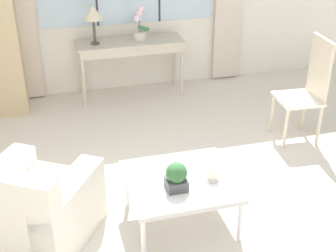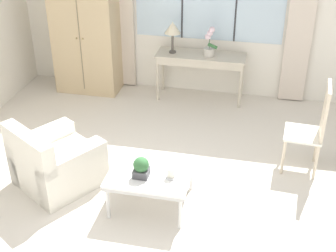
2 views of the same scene
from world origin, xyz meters
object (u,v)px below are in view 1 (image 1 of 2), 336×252
Objects in this scene: table_lamp at (93,14)px; potted_plant_small at (176,176)px; armchair_upholstered at (33,210)px; coffee_table at (181,183)px; console_table at (130,47)px; pillar_candle at (213,174)px; potted_orchid at (140,27)px; side_chair_wooden at (309,85)px.

table_lamp reaches higher than potted_plant_small.
coffee_table is (1.17, -0.11, 0.12)m from armchair_upholstered.
table_lamp reaches higher than console_table.
table_lamp reaches higher than pillar_candle.
console_table is 2.80× the size of table_lamp.
potted_orchid reaches higher than side_chair_wooden.
table_lamp reaches higher than armchair_upholstered.
potted_plant_small is (-0.20, -2.82, -0.11)m from console_table.
pillar_candle is at bearing -90.17° from potted_orchid.
armchair_upholstered is 1.01× the size of side_chair_wooden.
side_chair_wooden reaches higher than console_table.
console_table is at bearing 1.89° from table_lamp.
console_table is at bearing 167.74° from potted_orchid.
potted_orchid is (0.57, -0.01, -0.20)m from table_lamp.
table_lamp is 2.80m from coffee_table.
coffee_table is 6.97× the size of pillar_candle.
console_table is at bearing 86.03° from potted_plant_small.
potted_plant_small is at bearing -12.17° from armchair_upholstered.
table_lamp is 2.13× the size of potted_plant_small.
table_lamp is 0.60m from potted_orchid.
table_lamp is (-0.44, -0.01, 0.47)m from console_table.
table_lamp is 0.56× the size of coffee_table.
potted_orchid is at bearing 61.03° from armchair_upholstered.
potted_orchid is 0.52× the size of coffee_table.
potted_plant_small is (1.09, -0.24, 0.28)m from armchair_upholstered.
console_table is 2.71m from coffee_table.
console_table reaches higher than coffee_table.
potted_plant_small is 1.82× the size of pillar_candle.
potted_orchid reaches higher than potted_plant_small.
potted_orchid is 2.73m from coffee_table.
potted_orchid is at bearing -12.26° from console_table.
console_table reaches higher than potted_plant_small.
armchair_upholstered reaches higher than console_table.
table_lamp is 2.67m from side_chair_wooden.
potted_orchid is at bearing 89.83° from pillar_candle.
armchair_upholstered reaches higher than potted_plant_small.
armchair_upholstered is at bearing 174.42° from coffee_table.
potted_orchid reaches higher than coffee_table.
pillar_candle is (1.41, -0.19, 0.22)m from armchair_upholstered.
pillar_candle is (0.12, -2.77, -0.17)m from console_table.
side_chair_wooden is at bearing -47.75° from potted_orchid.
armchair_upholstered is at bearing -118.97° from potted_orchid.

